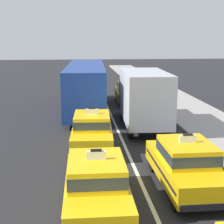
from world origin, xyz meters
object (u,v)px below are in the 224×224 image
(taxi_left_second, at_px, (96,183))
(taxi_right_fourth, at_px, (128,92))
(taxi_left_third, at_px, (92,130))
(bus_left_fourth, at_px, (86,85))
(taxi_right_second, at_px, (185,163))
(box_truck_right_third, at_px, (143,96))

(taxi_left_second, height_order, taxi_right_fourth, same)
(taxi_left_third, bearing_deg, taxi_left_second, -91.31)
(bus_left_fourth, bearing_deg, taxi_left_second, -90.42)
(taxi_left_second, relative_size, bus_left_fourth, 0.41)
(taxi_left_second, relative_size, taxi_right_second, 1.00)
(taxi_right_fourth, bearing_deg, taxi_left_second, -101.52)
(taxi_left_third, relative_size, bus_left_fourth, 0.41)
(bus_left_fourth, bearing_deg, taxi_left_third, -89.81)
(box_truck_right_third, bearing_deg, bus_left_fourth, 121.96)
(taxi_left_third, distance_m, taxi_right_fourth, 11.53)
(box_truck_right_third, xyz_separation_m, taxi_right_fourth, (0.26, 7.39, -0.90))
(taxi_right_second, bearing_deg, taxi_right_fourth, 88.75)
(taxi_left_second, height_order, bus_left_fourth, bus_left_fourth)
(taxi_left_third, height_order, bus_left_fourth, bus_left_fourth)
(bus_left_fourth, distance_m, taxi_right_second, 13.62)
(box_truck_right_third, bearing_deg, taxi_right_second, -90.60)
(taxi_left_second, bearing_deg, box_truck_right_third, 71.51)
(bus_left_fourth, xyz_separation_m, box_truck_right_third, (3.10, -4.96, -0.04))
(taxi_left_third, xyz_separation_m, taxi_right_fourth, (3.32, 11.04, 0.00))
(taxi_left_second, distance_m, taxi_right_second, 3.37)
(taxi_left_third, distance_m, box_truck_right_third, 4.85)
(taxi_right_fourth, bearing_deg, taxi_left_third, -106.76)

